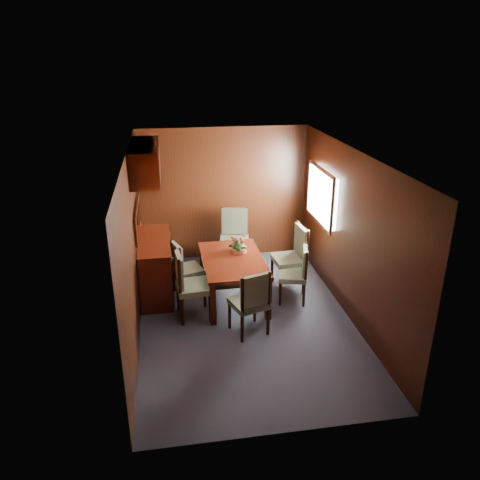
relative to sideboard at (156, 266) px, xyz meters
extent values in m
plane|color=#313443|center=(1.25, -1.00, -0.45)|extent=(4.50, 4.50, 0.00)
cube|color=black|center=(-0.25, -1.00, 0.75)|extent=(0.02, 4.50, 2.40)
cube|color=black|center=(2.75, -1.00, 0.75)|extent=(0.02, 4.50, 2.40)
cube|color=black|center=(1.25, 1.25, 0.75)|extent=(3.00, 0.02, 2.40)
cube|color=black|center=(1.25, -3.25, 0.75)|extent=(3.00, 0.02, 2.40)
cube|color=black|center=(1.25, -1.00, 1.95)|extent=(3.00, 4.50, 0.02)
cube|color=white|center=(2.73, 0.10, 1.00)|extent=(0.14, 1.10, 0.80)
cube|color=#B2B2B7|center=(2.66, 0.10, 1.00)|extent=(0.04, 1.20, 0.90)
cube|color=black|center=(-0.22, 0.00, 0.83)|extent=(0.03, 1.36, 0.41)
cube|color=silver|center=(-0.20, 0.00, 0.83)|extent=(0.01, 1.30, 0.35)
cube|color=#381007|center=(-0.05, 0.00, 1.68)|extent=(0.40, 1.40, 0.50)
cube|color=#381007|center=(0.00, 0.00, 0.00)|extent=(0.48, 1.40, 0.90)
cube|color=#381007|center=(0.78, -1.10, -0.13)|extent=(0.08, 0.08, 0.63)
cube|color=#381007|center=(1.58, -1.08, -0.13)|extent=(0.08, 0.08, 0.63)
cube|color=#381007|center=(0.75, 0.25, -0.13)|extent=(0.08, 0.08, 0.63)
cube|color=#381007|center=(1.55, 0.26, -0.13)|extent=(0.08, 0.08, 0.63)
cube|color=black|center=(1.16, -0.42, 0.14)|extent=(0.83, 1.37, 0.09)
cube|color=#381007|center=(1.16, -0.42, 0.21)|extent=(0.94, 1.48, 0.05)
cylinder|color=black|center=(0.31, -0.64, -0.24)|extent=(0.05, 0.05, 0.41)
cylinder|color=black|center=(0.35, -1.06, -0.24)|extent=(0.05, 0.05, 0.41)
cylinder|color=black|center=(0.71, -0.60, -0.24)|extent=(0.05, 0.05, 0.41)
cylinder|color=black|center=(0.75, -1.02, -0.24)|extent=(0.05, 0.05, 0.41)
cube|color=slate|center=(0.53, -0.83, 0.02)|extent=(0.51, 0.53, 0.08)
cylinder|color=black|center=(0.30, -0.64, 0.30)|extent=(0.05, 0.05, 0.55)
cylinder|color=black|center=(0.34, -1.06, 0.30)|extent=(0.05, 0.05, 0.55)
cube|color=slate|center=(0.34, -0.85, 0.32)|extent=(0.10, 0.45, 0.46)
cylinder|color=black|center=(0.26, -0.02, -0.27)|extent=(0.04, 0.04, 0.36)
cylinder|color=black|center=(0.38, -0.37, -0.27)|extent=(0.04, 0.04, 0.36)
cylinder|color=black|center=(0.60, 0.09, -0.27)|extent=(0.04, 0.04, 0.36)
cylinder|color=black|center=(0.72, -0.26, -0.27)|extent=(0.04, 0.04, 0.36)
cube|color=slate|center=(0.49, -0.14, -0.03)|extent=(0.52, 0.54, 0.07)
cylinder|color=black|center=(0.25, -0.03, 0.21)|extent=(0.04, 0.04, 0.48)
cylinder|color=black|center=(0.37, -0.38, 0.21)|extent=(0.04, 0.04, 0.48)
cube|color=slate|center=(0.33, -0.20, 0.23)|extent=(0.18, 0.39, 0.41)
cylinder|color=black|center=(2.19, -0.83, -0.27)|extent=(0.04, 0.04, 0.36)
cylinder|color=black|center=(2.28, -0.47, -0.27)|extent=(0.04, 0.04, 0.36)
cylinder|color=black|center=(1.84, -0.74, -0.27)|extent=(0.04, 0.04, 0.36)
cylinder|color=black|center=(1.94, -0.38, -0.27)|extent=(0.04, 0.04, 0.36)
cube|color=slate|center=(2.06, -0.60, -0.03)|extent=(0.51, 0.52, 0.07)
cylinder|color=black|center=(2.19, -0.83, 0.21)|extent=(0.04, 0.04, 0.49)
cylinder|color=black|center=(2.29, -0.47, 0.21)|extent=(0.04, 0.04, 0.49)
cube|color=slate|center=(2.23, -0.65, 0.23)|extent=(0.16, 0.39, 0.41)
cylinder|color=black|center=(2.34, -0.38, -0.24)|extent=(0.05, 0.05, 0.42)
cylinder|color=black|center=(2.30, 0.06, -0.24)|extent=(0.05, 0.05, 0.42)
cylinder|color=black|center=(1.92, -0.41, -0.24)|extent=(0.05, 0.05, 0.42)
cylinder|color=black|center=(1.89, 0.02, -0.24)|extent=(0.05, 0.05, 0.42)
cube|color=slate|center=(2.11, -0.18, 0.04)|extent=(0.52, 0.54, 0.09)
cylinder|color=black|center=(2.35, -0.37, 0.32)|extent=(0.05, 0.05, 0.57)
cylinder|color=black|center=(2.31, 0.06, 0.32)|extent=(0.05, 0.05, 0.57)
cube|color=slate|center=(2.31, -0.16, 0.34)|extent=(0.11, 0.46, 0.48)
cylinder|color=black|center=(1.11, -1.60, -0.26)|extent=(0.04, 0.04, 0.39)
cylinder|color=black|center=(1.49, -1.48, -0.26)|extent=(0.04, 0.04, 0.39)
cylinder|color=black|center=(1.00, -1.24, -0.26)|extent=(0.04, 0.04, 0.39)
cylinder|color=black|center=(1.37, -1.12, -0.26)|extent=(0.04, 0.04, 0.39)
cube|color=slate|center=(1.24, -1.36, 0.00)|extent=(0.57, 0.56, 0.08)
cylinder|color=black|center=(1.11, -1.61, 0.25)|extent=(0.04, 0.04, 0.52)
cylinder|color=black|center=(1.49, -1.49, 0.25)|extent=(0.04, 0.04, 0.52)
cube|color=slate|center=(1.30, -1.53, 0.27)|extent=(0.42, 0.18, 0.44)
cylinder|color=black|center=(1.62, 0.91, -0.24)|extent=(0.05, 0.05, 0.42)
cylinder|color=black|center=(1.19, 0.99, -0.24)|extent=(0.05, 0.05, 0.42)
cylinder|color=black|center=(1.54, 0.50, -0.24)|extent=(0.05, 0.05, 0.42)
cylinder|color=black|center=(1.11, 0.58, -0.24)|extent=(0.05, 0.05, 0.42)
cube|color=slate|center=(1.36, 0.75, 0.04)|extent=(0.58, 0.56, 0.09)
cylinder|color=black|center=(1.62, 0.92, 0.32)|extent=(0.05, 0.05, 0.57)
cylinder|color=black|center=(1.19, 1.00, 0.32)|extent=(0.05, 0.05, 0.57)
cube|color=slate|center=(1.40, 0.94, 0.34)|extent=(0.46, 0.15, 0.48)
cylinder|color=#B05236|center=(1.29, -0.19, 0.28)|extent=(0.26, 0.26, 0.08)
sphere|color=#224A18|center=(1.29, -0.19, 0.34)|extent=(0.20, 0.20, 0.20)
camera|label=1|loc=(0.23, -6.80, 3.19)|focal=35.00mm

